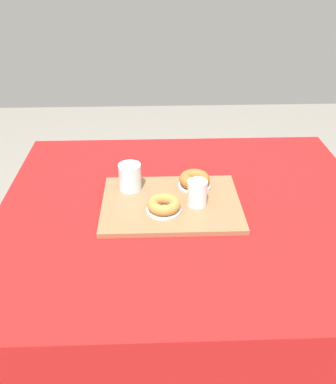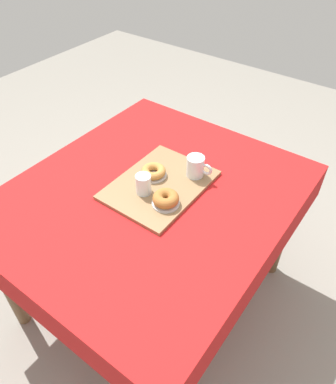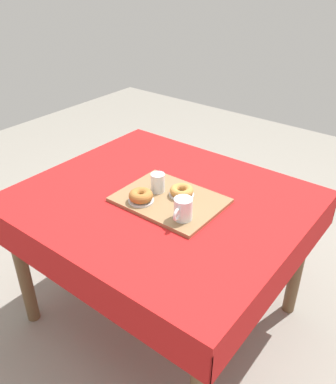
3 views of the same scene
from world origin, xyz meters
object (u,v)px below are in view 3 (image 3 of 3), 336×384
donut_plate_left (182,195)px  tea_mug_left (183,210)px  water_glass_near (158,183)px  sugar_donut_left (182,191)px  sugar_donut_right (141,196)px  dining_table (162,214)px  donut_plate_right (141,201)px  serving_tray (170,200)px

donut_plate_left → tea_mug_left: bearing=127.8°
tea_mug_left → water_glass_near: 0.24m
sugar_donut_left → sugar_donut_right: bearing=53.2°
water_glass_near → donut_plate_left: (-0.11, -0.03, -0.04)m
donut_plate_left → sugar_donut_right: bearing=53.2°
dining_table → donut_plate_left: bearing=-150.3°
dining_table → donut_plate_left: 0.14m
tea_mug_left → donut_plate_right: 0.22m
tea_mug_left → sugar_donut_right: size_ratio=1.10×
sugar_donut_left → dining_table: bearing=29.7°
tea_mug_left → sugar_donut_left: 0.18m
sugar_donut_right → dining_table: bearing=-106.7°
serving_tray → sugar_donut_right: 0.13m
water_glass_near → donut_plate_left: size_ratio=0.77×
water_glass_near → donut_plate_right: size_ratio=0.77×
dining_table → sugar_donut_left: (-0.08, -0.04, 0.13)m
donut_plate_left → donut_plate_right: (0.11, 0.15, 0.00)m
serving_tray → tea_mug_left: (-0.13, 0.09, 0.05)m
tea_mug_left → sugar_donut_right: (0.22, 0.00, -0.01)m
donut_plate_left → donut_plate_right: 0.18m
serving_tray → sugar_donut_right: sugar_donut_right is taller
dining_table → sugar_donut_right: (0.03, 0.10, 0.14)m
dining_table → tea_mug_left: size_ratio=10.68×
donut_plate_left → serving_tray: bearing=64.2°
dining_table → tea_mug_left: 0.26m
donut_plate_right → donut_plate_left: bearing=-126.8°
water_glass_near → sugar_donut_right: size_ratio=0.81×
tea_mug_left → sugar_donut_left: size_ratio=1.10×
sugar_donut_left → donut_plate_right: size_ratio=0.95×
sugar_donut_left → donut_plate_right: 0.18m
tea_mug_left → donut_plate_right: size_ratio=1.04×
donut_plate_left → donut_plate_right: bearing=53.2°
donut_plate_left → sugar_donut_left: 0.02m
water_glass_near → sugar_donut_right: (0.00, 0.11, -0.01)m
tea_mug_left → donut_plate_right: (0.22, 0.00, -0.04)m
donut_plate_right → water_glass_near: bearing=-91.1°
sugar_donut_right → water_glass_near: bearing=-91.1°
tea_mug_left → serving_tray: bearing=-33.5°
water_glass_near → donut_plate_left: water_glass_near is taller
sugar_donut_right → tea_mug_left: bearing=-178.9°
donut_plate_left → sugar_donut_left: sugar_donut_left is taller
serving_tray → donut_plate_left: 0.06m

